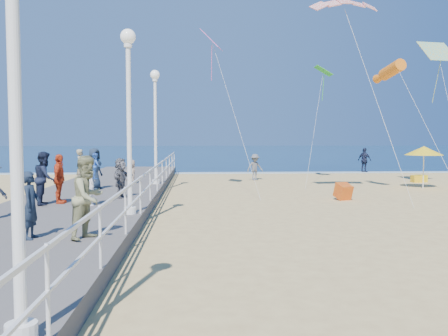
{
  "coord_description": "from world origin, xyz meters",
  "views": [
    {
      "loc": [
        -3.37,
        -14.55,
        2.7
      ],
      "look_at": [
        -2.5,
        2.0,
        1.6
      ],
      "focal_mm": 40.0,
      "sensor_mm": 36.0,
      "label": 1
    }
  ],
  "objects_px": {
    "spectator_6": "(81,167)",
    "box_kite": "(343,193)",
    "lamp_post_mid": "(129,101)",
    "toddler_held": "(95,166)",
    "lamp_post_near": "(13,45)",
    "beach_chair_left": "(417,179)",
    "spectator_3": "(59,179)",
    "spectator_7": "(45,178)",
    "beach_walker_b": "(365,160)",
    "spectator_0": "(31,205)",
    "spectator_1": "(88,197)",
    "beach_walker_a": "(255,167)",
    "woman_holding_toddler": "(90,183)",
    "beach_chair_right": "(421,178)",
    "spectator_5": "(121,178)",
    "spectator_4": "(94,169)",
    "beach_umbrella": "(424,151)",
    "lamp_post_far": "(155,114)",
    "beach_walker_c": "(131,176)"
  },
  "relations": [
    {
      "from": "spectator_1",
      "to": "beach_chair_left",
      "type": "relative_size",
      "value": 3.36
    },
    {
      "from": "spectator_3",
      "to": "beach_walker_a",
      "type": "height_order",
      "value": "spectator_3"
    },
    {
      "from": "spectator_7",
      "to": "spectator_6",
      "type": "bearing_deg",
      "value": -7.01
    },
    {
      "from": "lamp_post_near",
      "to": "beach_walker_a",
      "type": "relative_size",
      "value": 3.38
    },
    {
      "from": "lamp_post_mid",
      "to": "spectator_3",
      "type": "relative_size",
      "value": 3.21
    },
    {
      "from": "spectator_0",
      "to": "beach_chair_left",
      "type": "xyz_separation_m",
      "value": [
        16.18,
        16.58,
        -0.95
      ]
    },
    {
      "from": "lamp_post_far",
      "to": "beach_chair_right",
      "type": "xyz_separation_m",
      "value": [
        14.86,
        4.48,
        -3.46
      ]
    },
    {
      "from": "lamp_post_far",
      "to": "spectator_4",
      "type": "distance_m",
      "value": 4.07
    },
    {
      "from": "beach_walker_b",
      "to": "beach_umbrella",
      "type": "xyz_separation_m",
      "value": [
        -0.56,
        -10.56,
        1.01
      ]
    },
    {
      "from": "lamp_post_mid",
      "to": "spectator_6",
      "type": "height_order",
      "value": "lamp_post_mid"
    },
    {
      "from": "woman_holding_toddler",
      "to": "beach_chair_right",
      "type": "relative_size",
      "value": 2.63
    },
    {
      "from": "beach_walker_c",
      "to": "lamp_post_far",
      "type": "bearing_deg",
      "value": 44.64
    },
    {
      "from": "lamp_post_far",
      "to": "toddler_held",
      "type": "bearing_deg",
      "value": -101.23
    },
    {
      "from": "spectator_0",
      "to": "beach_walker_b",
      "type": "xyz_separation_m",
      "value": [
        15.65,
        24.0,
        -0.25
      ]
    },
    {
      "from": "spectator_3",
      "to": "spectator_6",
      "type": "height_order",
      "value": "spectator_3"
    },
    {
      "from": "lamp_post_mid",
      "to": "toddler_held",
      "type": "bearing_deg",
      "value": 124.76
    },
    {
      "from": "spectator_0",
      "to": "spectator_4",
      "type": "bearing_deg",
      "value": 5.27
    },
    {
      "from": "spectator_7",
      "to": "spectator_4",
      "type": "bearing_deg",
      "value": -18.63
    },
    {
      "from": "lamp_post_mid",
      "to": "woman_holding_toddler",
      "type": "xyz_separation_m",
      "value": [
        -1.54,
        1.85,
        -2.54
      ]
    },
    {
      "from": "spectator_0",
      "to": "beach_chair_left",
      "type": "distance_m",
      "value": 23.19
    },
    {
      "from": "lamp_post_mid",
      "to": "spectator_0",
      "type": "relative_size",
      "value": 3.55
    },
    {
      "from": "toddler_held",
      "to": "spectator_6",
      "type": "relative_size",
      "value": 0.53
    },
    {
      "from": "beach_chair_left",
      "to": "spectator_5",
      "type": "bearing_deg",
      "value": -148.48
    },
    {
      "from": "spectator_0",
      "to": "spectator_1",
      "type": "height_order",
      "value": "spectator_1"
    },
    {
      "from": "spectator_6",
      "to": "spectator_4",
      "type": "bearing_deg",
      "value": -150.84
    },
    {
      "from": "beach_walker_a",
      "to": "box_kite",
      "type": "distance_m",
      "value": 9.62
    },
    {
      "from": "lamp_post_far",
      "to": "woman_holding_toddler",
      "type": "relative_size",
      "value": 3.68
    },
    {
      "from": "lamp_post_mid",
      "to": "beach_walker_a",
      "type": "height_order",
      "value": "lamp_post_mid"
    },
    {
      "from": "spectator_5",
      "to": "beach_chair_right",
      "type": "distance_m",
      "value": 18.48
    },
    {
      "from": "spectator_7",
      "to": "beach_chair_right",
      "type": "xyz_separation_m",
      "value": [
        17.92,
        11.39,
        -1.08
      ]
    },
    {
      "from": "spectator_6",
      "to": "box_kite",
      "type": "xyz_separation_m",
      "value": [
        11.48,
        -3.26,
        -0.92
      ]
    },
    {
      "from": "toddler_held",
      "to": "beach_walker_b",
      "type": "distance_m",
      "value": 24.1
    },
    {
      "from": "spectator_4",
      "to": "beach_chair_left",
      "type": "distance_m",
      "value": 18.08
    },
    {
      "from": "lamp_post_near",
      "to": "beach_chair_left",
      "type": "height_order",
      "value": "lamp_post_near"
    },
    {
      "from": "toddler_held",
      "to": "beach_umbrella",
      "type": "distance_m",
      "value": 16.81
    },
    {
      "from": "lamp_post_far",
      "to": "beach_walker_c",
      "type": "height_order",
      "value": "lamp_post_far"
    },
    {
      "from": "box_kite",
      "to": "beach_chair_left",
      "type": "relative_size",
      "value": 1.09
    },
    {
      "from": "lamp_post_near",
      "to": "beach_chair_left",
      "type": "distance_m",
      "value": 26.69
    },
    {
      "from": "woman_holding_toddler",
      "to": "spectator_6",
      "type": "height_order",
      "value": "spectator_6"
    },
    {
      "from": "spectator_7",
      "to": "beach_walker_b",
      "type": "relative_size",
      "value": 0.98
    },
    {
      "from": "beach_walker_b",
      "to": "lamp_post_near",
      "type": "bearing_deg",
      "value": 116.63
    },
    {
      "from": "toddler_held",
      "to": "spectator_0",
      "type": "relative_size",
      "value": 0.58
    },
    {
      "from": "lamp_post_mid",
      "to": "spectator_3",
      "type": "height_order",
      "value": "lamp_post_mid"
    },
    {
      "from": "spectator_3",
      "to": "beach_chair_left",
      "type": "relative_size",
      "value": 3.02
    },
    {
      "from": "spectator_0",
      "to": "spectator_7",
      "type": "xyz_separation_m",
      "value": [
        -1.35,
        5.51,
        0.13
      ]
    },
    {
      "from": "woman_holding_toddler",
      "to": "beach_chair_left",
      "type": "height_order",
      "value": "woman_holding_toddler"
    },
    {
      "from": "lamp_post_mid",
      "to": "spectator_4",
      "type": "xyz_separation_m",
      "value": [
        -2.39,
        6.72,
        -2.39
      ]
    },
    {
      "from": "woman_holding_toddler",
      "to": "spectator_6",
      "type": "bearing_deg",
      "value": -8.46
    },
    {
      "from": "woman_holding_toddler",
      "to": "spectator_1",
      "type": "bearing_deg",
      "value": 168.0
    },
    {
      "from": "lamp_post_far",
      "to": "beach_walker_c",
      "type": "bearing_deg",
      "value": 163.61
    }
  ]
}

